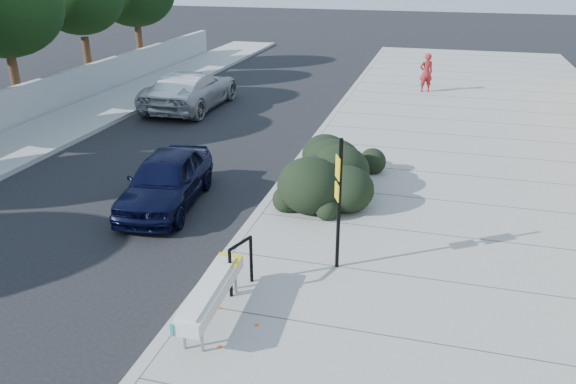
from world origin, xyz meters
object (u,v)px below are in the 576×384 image
object	(u,v)px
bench	(211,292)
suv_silver	(191,89)
wagon_silver	(190,91)
sedan_navy	(166,180)
pedestrian	(426,73)
bike_rack	(241,261)
sign_post	(338,197)

from	to	relation	value
bench	suv_silver	size ratio (longest dim) A/B	0.41
wagon_silver	suv_silver	bearing A→B (deg)	-74.86
bench	sedan_navy	size ratio (longest dim) A/B	0.56
pedestrian	bench	bearing A→B (deg)	57.46
bike_rack	suv_silver	distance (m)	14.70
sedan_navy	suv_silver	xyz separation A→B (m)	(-3.61, 9.52, 0.08)
pedestrian	wagon_silver	bearing A→B (deg)	5.47
bike_rack	pedestrian	size ratio (longest dim) A/B	0.57
wagon_silver	pedestrian	world-z (taller)	pedestrian
sign_post	suv_silver	xyz separation A→B (m)	(-8.45, 11.72, -0.91)
bench	wagon_silver	xyz separation A→B (m)	(-6.60, 13.68, 0.08)
pedestrian	suv_silver	bearing A→B (deg)	3.54
bench	sedan_navy	distance (m)	5.47
bench	suv_silver	distance (m)	15.55
wagon_silver	sign_post	bearing A→B (deg)	123.32
sign_post	suv_silver	distance (m)	14.47
bench	bike_rack	world-z (taller)	bike_rack
bench	wagon_silver	world-z (taller)	wagon_silver
wagon_silver	sedan_navy	bearing A→B (deg)	107.97
sedan_navy	pedestrian	distance (m)	15.64
bike_rack	sign_post	bearing A→B (deg)	57.93
bench	suv_silver	xyz separation A→B (m)	(-6.71, 14.03, 0.08)
bike_rack	sedan_navy	bearing A→B (deg)	152.10
pedestrian	bike_rack	bearing A→B (deg)	57.52
sign_post	wagon_silver	xyz separation A→B (m)	(-8.33, 11.37, -0.92)
bench	wagon_silver	bearing A→B (deg)	113.40
sedan_navy	bench	bearing A→B (deg)	-62.96
suv_silver	pedestrian	bearing A→B (deg)	-152.12
bike_rack	suv_silver	bearing A→B (deg)	136.75
sign_post	sedan_navy	bearing A→B (deg)	132.04
bike_rack	sedan_navy	xyz separation A→B (m)	(-3.27, 3.47, -0.05)
suv_silver	pedestrian	xyz separation A→B (m)	(9.42, 5.00, 0.25)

